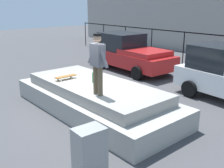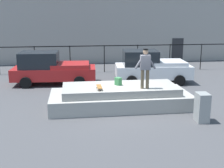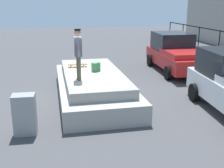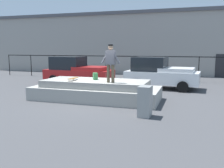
{
  "view_description": "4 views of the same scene",
  "coord_description": "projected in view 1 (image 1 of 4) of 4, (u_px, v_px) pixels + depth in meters",
  "views": [
    {
      "loc": [
        6.49,
        -4.83,
        3.43
      ],
      "look_at": [
        -0.66,
        1.34,
        0.58
      ],
      "focal_mm": 43.21,
      "sensor_mm": 36.0,
      "label": 1
    },
    {
      "loc": [
        -2.18,
        -12.2,
        4.07
      ],
      "look_at": [
        -0.42,
        0.96,
        0.85
      ],
      "focal_mm": 46.86,
      "sensor_mm": 36.0,
      "label": 2
    },
    {
      "loc": [
        10.27,
        -1.3,
        3.52
      ],
      "look_at": [
        0.41,
        0.78,
        0.62
      ],
      "focal_mm": 46.38,
      "sensor_mm": 36.0,
      "label": 3
    },
    {
      "loc": [
        4.16,
        -10.83,
        2.48
      ],
      "look_at": [
        0.38,
        1.1,
        0.66
      ],
      "focal_mm": 39.37,
      "sensor_mm": 36.0,
      "label": 4
    }
  ],
  "objects": [
    {
      "name": "car_red_pickup_near",
      "position": [
        129.0,
        53.0,
        14.09
      ],
      "size": [
        4.89,
        2.34,
        1.9
      ],
      "color": "#B21E1E",
      "rests_on": "ground_plane"
    },
    {
      "name": "skateboarder",
      "position": [
        98.0,
        60.0,
        7.3
      ],
      "size": [
        0.92,
        0.26,
        1.69
      ],
      "color": "brown",
      "rests_on": "concrete_ledge"
    },
    {
      "name": "utility_box",
      "position": [
        90.0,
        154.0,
        5.31
      ],
      "size": [
        0.47,
        0.62,
        1.12
      ],
      "primitive_type": "cube",
      "rotation": [
        0.0,
        0.0,
        -0.05
      ],
      "color": "gray",
      "rests_on": "ground_plane"
    },
    {
      "name": "skateboard",
      "position": [
        66.0,
        77.0,
        9.04
      ],
      "size": [
        0.23,
        0.77,
        0.12
      ],
      "color": "brown",
      "rests_on": "concrete_ledge"
    },
    {
      "name": "ground_plane",
      "position": [
        94.0,
        113.0,
        8.72
      ],
      "size": [
        60.0,
        60.0,
        0.0
      ],
      "primitive_type": "plane",
      "color": "#424244"
    },
    {
      "name": "concrete_ledge",
      "position": [
        95.0,
        98.0,
        8.82
      ],
      "size": [
        6.15,
        2.55,
        0.96
      ],
      "color": "#9E9B93",
      "rests_on": "ground_plane"
    },
    {
      "name": "backpack",
      "position": [
        97.0,
        77.0,
        8.74
      ],
      "size": [
        0.32,
        0.34,
        0.34
      ],
      "primitive_type": "cube",
      "rotation": [
        0.0,
        0.0,
        2.14
      ],
      "color": "#33723F",
      "rests_on": "concrete_ledge"
    }
  ]
}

